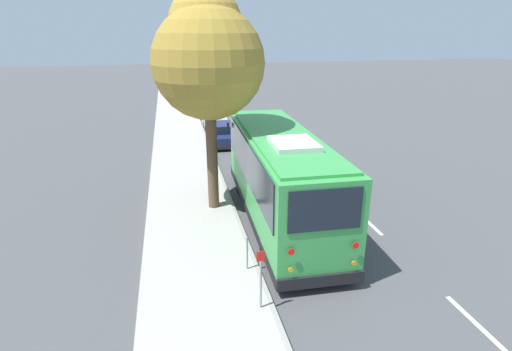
{
  "coord_description": "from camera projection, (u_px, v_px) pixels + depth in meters",
  "views": [
    {
      "loc": [
        -12.1,
        3.92,
        6.93
      ],
      "look_at": [
        2.98,
        0.66,
        1.3
      ],
      "focal_mm": 28.0,
      "sensor_mm": 36.0,
      "label": 1
    }
  ],
  "objects": [
    {
      "name": "shuttle_bus",
      "position": [
        280.0,
        172.0,
        14.97
      ],
      "size": [
        9.94,
        2.83,
        3.57
      ],
      "rotation": [
        0.0,
        0.0,
        -0.03
      ],
      "color": "green",
      "rests_on": "ground"
    },
    {
      "name": "ground_plane",
      "position": [
        291.0,
        236.0,
        14.26
      ],
      "size": [
        160.0,
        160.0,
        0.0
      ],
      "primitive_type": "plane",
      "color": "#474749"
    },
    {
      "name": "lane_stripe_ahead",
      "position": [
        313.0,
        170.0,
        20.94
      ],
      "size": [
        2.4,
        0.14,
        0.01
      ],
      "primitive_type": "cube",
      "color": "silver",
      "rests_on": "ground"
    },
    {
      "name": "street_tree",
      "position": [
        208.0,
        56.0,
        14.42
      ],
      "size": [
        4.11,
        4.11,
        8.33
      ],
      "color": "brown",
      "rests_on": "sidewalk_slab"
    },
    {
      "name": "lane_stripe_behind",
      "position": [
        479.0,
        326.0,
        9.92
      ],
      "size": [
        2.4,
        0.14,
        0.01
      ],
      "primitive_type": "cube",
      "color": "silver",
      "rests_on": "ground"
    },
    {
      "name": "sidewalk_slab",
      "position": [
        195.0,
        245.0,
        13.56
      ],
      "size": [
        80.0,
        3.37,
        0.15
      ],
      "primitive_type": "cube",
      "color": "#A3A099",
      "rests_on": "ground"
    },
    {
      "name": "parked_sedan_navy",
      "position": [
        223.0,
        134.0,
        25.84
      ],
      "size": [
        4.34,
        1.73,
        1.32
      ],
      "rotation": [
        0.0,
        0.0,
        -0.0
      ],
      "color": "#19234C",
      "rests_on": "ground"
    },
    {
      "name": "sign_post_far",
      "position": [
        247.0,
        253.0,
        11.87
      ],
      "size": [
        0.06,
        0.06,
        1.06
      ],
      "color": "gray",
      "rests_on": "sidewalk_slab"
    },
    {
      "name": "lane_stripe_mid",
      "position": [
        367.0,
        221.0,
        15.43
      ],
      "size": [
        2.4,
        0.14,
        0.01
      ],
      "primitive_type": "cube",
      "color": "silver",
      "rests_on": "ground"
    },
    {
      "name": "curb_strip",
      "position": [
        245.0,
        239.0,
        13.9
      ],
      "size": [
        80.0,
        0.14,
        0.15
      ],
      "primitive_type": "cube",
      "color": "gray",
      "rests_on": "ground"
    },
    {
      "name": "sign_post_near",
      "position": [
        261.0,
        279.0,
        10.08
      ],
      "size": [
        0.06,
        0.22,
        1.67
      ],
      "color": "gray",
      "rests_on": "sidewalk_slab"
    },
    {
      "name": "parked_sedan_white",
      "position": [
        213.0,
        117.0,
        31.1
      ],
      "size": [
        4.37,
        1.83,
        1.27
      ],
      "rotation": [
        0.0,
        0.0,
        -0.01
      ],
      "color": "silver",
      "rests_on": "ground"
    }
  ]
}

